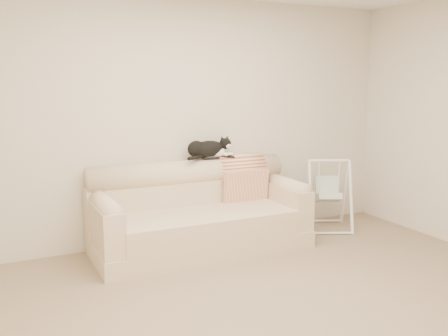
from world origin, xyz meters
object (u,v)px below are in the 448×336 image
remote_b (227,157)px  baby_swing (328,194)px  remote_a (211,158)px  tuxedo_cat (208,149)px  sofa (198,215)px

remote_b → baby_swing: bearing=-9.8°
remote_a → tuxedo_cat: size_ratio=0.31×
remote_a → sofa: bearing=-137.7°
sofa → remote_b: remote_b is taller
remote_a → remote_b: size_ratio=1.03×
sofa → remote_a: 0.65m
sofa → remote_a: bearing=42.3°
sofa → baby_swing: (1.66, -0.01, 0.07)m
remote_a → tuxedo_cat: bearing=146.7°
baby_swing → remote_b: bearing=170.2°
sofa → baby_swing: 1.66m
remote_a → remote_b: 0.18m
remote_b → sofa: bearing=-154.5°
remote_a → baby_swing: remote_a is taller
remote_a → baby_swing: (1.41, -0.23, -0.49)m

